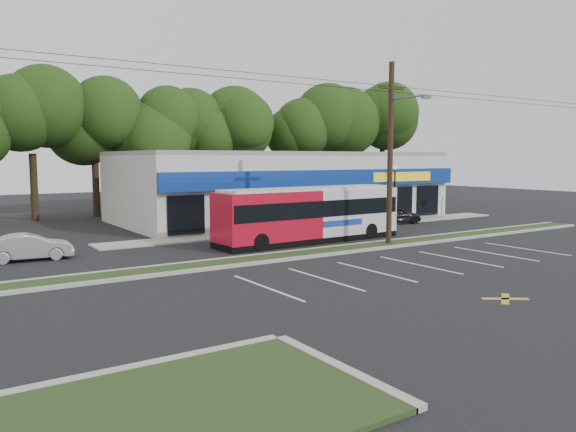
# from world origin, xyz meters

# --- Properties ---
(ground) EXTENTS (120.00, 120.00, 0.00)m
(ground) POSITION_xyz_m (0.00, 0.00, 0.00)
(ground) COLOR black
(ground) RESTS_ON ground
(grass_strip) EXTENTS (40.00, 1.60, 0.12)m
(grass_strip) POSITION_xyz_m (0.00, 1.00, 0.06)
(grass_strip) COLOR #233315
(grass_strip) RESTS_ON ground
(curb_south) EXTENTS (40.00, 0.25, 0.14)m
(curb_south) POSITION_xyz_m (0.00, 0.15, 0.07)
(curb_south) COLOR #9E9E93
(curb_south) RESTS_ON ground
(curb_north) EXTENTS (40.00, 0.25, 0.14)m
(curb_north) POSITION_xyz_m (0.00, 1.85, 0.07)
(curb_north) COLOR #9E9E93
(curb_north) RESTS_ON ground
(grass_island) EXTENTS (8.00, 5.00, 0.12)m
(grass_island) POSITION_xyz_m (-15.00, -12.00, 0.06)
(grass_island) COLOR #233315
(grass_island) RESTS_ON ground
(sidewalk) EXTENTS (32.00, 2.20, 0.10)m
(sidewalk) POSITION_xyz_m (5.00, 9.00, 0.05)
(sidewalk) COLOR #9E9E93
(sidewalk) RESTS_ON ground
(strip_mall) EXTENTS (25.00, 12.55, 5.30)m
(strip_mall) POSITION_xyz_m (5.50, 15.91, 2.65)
(strip_mall) COLOR #BAB6AC
(strip_mall) RESTS_ON ground
(utility_pole) EXTENTS (50.00, 2.77, 10.00)m
(utility_pole) POSITION_xyz_m (2.83, 0.93, 5.41)
(utility_pole) COLOR black
(utility_pole) RESTS_ON ground
(lamp_post) EXTENTS (0.30, 0.30, 4.25)m
(lamp_post) POSITION_xyz_m (11.00, 8.80, 2.67)
(lamp_post) COLOR black
(lamp_post) RESTS_ON ground
(sign_post) EXTENTS (0.45, 0.10, 2.23)m
(sign_post) POSITION_xyz_m (16.00, 8.57, 1.56)
(sign_post) COLOR #59595E
(sign_post) RESTS_ON ground
(tree_line) EXTENTS (46.76, 6.76, 11.83)m
(tree_line) POSITION_xyz_m (4.00, 26.00, 8.42)
(tree_line) COLOR black
(tree_line) RESTS_ON ground
(metrobus) EXTENTS (11.79, 2.83, 3.15)m
(metrobus) POSITION_xyz_m (0.14, 4.50, 1.67)
(metrobus) COLOR #B50D23
(metrobus) RESTS_ON ground
(car_dark) EXTENTS (4.09, 2.21, 1.32)m
(car_dark) POSITION_xyz_m (10.59, 8.25, 0.66)
(car_dark) COLOR black
(car_dark) RESTS_ON ground
(car_silver) EXTENTS (3.96, 1.65, 1.27)m
(car_silver) POSITION_xyz_m (-14.45, 7.00, 0.64)
(car_silver) COLOR #97999E
(car_silver) RESTS_ON ground
(pedestrian_a) EXTENTS (0.73, 0.49, 1.96)m
(pedestrian_a) POSITION_xyz_m (6.45, 6.00, 0.98)
(pedestrian_a) COLOR silver
(pedestrian_a) RESTS_ON ground
(pedestrian_b) EXTENTS (0.92, 0.72, 1.87)m
(pedestrian_b) POSITION_xyz_m (4.10, 8.50, 0.94)
(pedestrian_b) COLOR beige
(pedestrian_b) RESTS_ON ground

